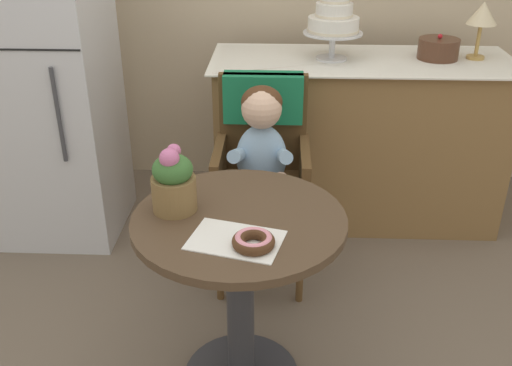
{
  "coord_description": "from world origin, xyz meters",
  "views": [
    {
      "loc": [
        0.13,
        -1.66,
        1.7
      ],
      "look_at": [
        0.05,
        0.15,
        0.77
      ],
      "focal_mm": 40.93,
      "sensor_mm": 36.0,
      "label": 1
    }
  ],
  "objects": [
    {
      "name": "flower_vase",
      "position": [
        -0.22,
        0.04,
        0.83
      ],
      "size": [
        0.15,
        0.15,
        0.23
      ],
      "color": "brown",
      "rests_on": "cafe_table"
    },
    {
      "name": "refrigerator",
      "position": [
        -1.05,
        1.1,
        0.85
      ],
      "size": [
        0.64,
        0.63,
        1.7
      ],
      "color": "silver",
      "rests_on": "ground"
    },
    {
      "name": "seated_child",
      "position": [
        0.05,
        0.6,
        0.68
      ],
      "size": [
        0.27,
        0.32,
        0.73
      ],
      "color": "#8CADCC",
      "rests_on": "ground"
    },
    {
      "name": "display_counter",
      "position": [
        0.55,
        1.3,
        0.45
      ],
      "size": [
        1.56,
        0.62,
        0.9
      ],
      "color": "olive",
      "rests_on": "ground"
    },
    {
      "name": "donut_front",
      "position": [
        0.06,
        -0.18,
        0.74
      ],
      "size": [
        0.13,
        0.13,
        0.04
      ],
      "color": "#4C2D19",
      "rests_on": "cafe_table"
    },
    {
      "name": "wicker_chair",
      "position": [
        0.05,
        0.76,
        0.64
      ],
      "size": [
        0.42,
        0.45,
        0.95
      ],
      "rotation": [
        0.0,
        0.0,
        0.07
      ],
      "color": "brown",
      "rests_on": "ground"
    },
    {
      "name": "round_layer_cake",
      "position": [
        0.93,
        1.33,
        0.95
      ],
      "size": [
        0.21,
        0.21,
        0.13
      ],
      "color": "#4C2D1E",
      "rests_on": "display_counter"
    },
    {
      "name": "table_lamp",
      "position": [
        1.13,
        1.34,
        1.12
      ],
      "size": [
        0.15,
        0.15,
        0.28
      ],
      "color": "#B28C47",
      "rests_on": "display_counter"
    },
    {
      "name": "paper_napkin",
      "position": [
        0.0,
        -0.14,
        0.72
      ],
      "size": [
        0.32,
        0.26,
        0.0
      ],
      "primitive_type": "cube",
      "rotation": [
        0.0,
        0.0,
        -0.25
      ],
      "color": "white",
      "rests_on": "cafe_table"
    },
    {
      "name": "tiered_cake_stand",
      "position": [
        0.39,
        1.3,
        1.1
      ],
      "size": [
        0.3,
        0.3,
        0.34
      ],
      "color": "silver",
      "rests_on": "display_counter"
    },
    {
      "name": "cafe_table",
      "position": [
        0.0,
        0.0,
        0.51
      ],
      "size": [
        0.72,
        0.72,
        0.72
      ],
      "color": "#4C3826",
      "rests_on": "ground"
    }
  ]
}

